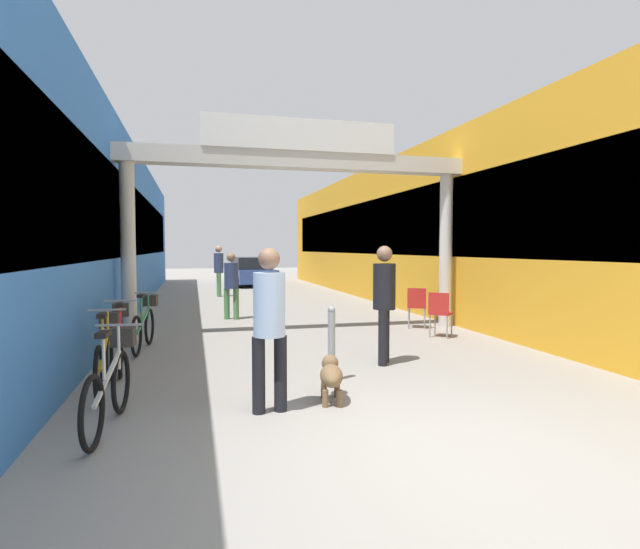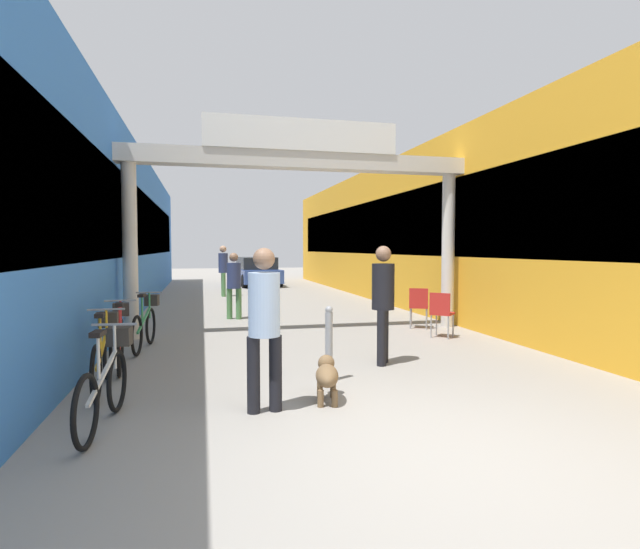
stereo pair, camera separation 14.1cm
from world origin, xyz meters
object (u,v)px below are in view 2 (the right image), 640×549
at_px(cafe_chair_red_nearer, 441,310).
at_px(pedestrian_carrying_crate, 234,281).
at_px(pedestrian_with_dog, 264,318).
at_px(bicycle_red_third, 120,338).
at_px(bicycle_green_farthest, 145,324).
at_px(bollard_post_metal, 329,343).
at_px(cafe_chair_red_farther, 419,304).
at_px(bicycle_orange_second, 103,354).
at_px(pedestrian_elderly_walking, 223,267).
at_px(parked_car_blue, 256,272).
at_px(bicycle_silver_nearest, 106,381).
at_px(pedestrian_companion, 383,296).
at_px(dog_on_leash, 327,375).

bearing_deg(cafe_chair_red_nearer, pedestrian_carrying_crate, 137.03).
relative_size(pedestrian_with_dog, bicycle_red_third, 1.05).
bearing_deg(bicycle_green_farthest, cafe_chair_red_nearer, -2.52).
distance_m(pedestrian_with_dog, bollard_post_metal, 1.52).
xyz_separation_m(bollard_post_metal, cafe_chair_red_farther, (2.98, 3.72, 0.03)).
height_order(bicycle_green_farthest, bollard_post_metal, bollard_post_metal).
height_order(bicycle_orange_second, bicycle_green_farthest, same).
relative_size(pedestrian_elderly_walking, parked_car_blue, 0.45).
xyz_separation_m(bicycle_green_farthest, bollard_post_metal, (2.60, -2.83, 0.07)).
xyz_separation_m(pedestrian_with_dog, bicycle_orange_second, (-1.86, 1.38, -0.58)).
distance_m(bicycle_silver_nearest, parked_car_blue, 18.53).
distance_m(bicycle_red_third, bicycle_green_farthest, 1.37).
xyz_separation_m(pedestrian_companion, pedestrian_carrying_crate, (-1.89, 5.37, -0.10)).
bearing_deg(cafe_chair_red_farther, cafe_chair_red_nearer, -92.17).
height_order(bicycle_orange_second, cafe_chair_red_nearer, bicycle_orange_second).
relative_size(pedestrian_elderly_walking, bicycle_silver_nearest, 1.09).
relative_size(bicycle_silver_nearest, cafe_chair_red_nearer, 1.90).
xyz_separation_m(pedestrian_with_dog, pedestrian_elderly_walking, (0.11, 13.11, 0.05)).
height_order(bicycle_green_farthest, parked_car_blue, parked_car_blue).
distance_m(pedestrian_companion, cafe_chair_red_farther, 3.59).
relative_size(bicycle_silver_nearest, bicycle_green_farthest, 1.00).
xyz_separation_m(pedestrian_carrying_crate, cafe_chair_red_nearer, (3.80, -3.54, -0.40)).
bearing_deg(bicycle_green_farthest, cafe_chair_red_farther, 9.12).
distance_m(dog_on_leash, cafe_chair_red_farther, 5.57).
bearing_deg(pedestrian_carrying_crate, bicycle_silver_nearest, -103.36).
height_order(pedestrian_companion, pedestrian_elderly_walking, pedestrian_elderly_walking).
height_order(pedestrian_elderly_walking, parked_car_blue, pedestrian_elderly_walking).
height_order(bicycle_orange_second, bollard_post_metal, bollard_post_metal).
xyz_separation_m(pedestrian_carrying_crate, pedestrian_elderly_walking, (-0.01, 5.94, 0.13)).
distance_m(bicycle_silver_nearest, bicycle_green_farthest, 3.89).
relative_size(pedestrian_companion, cafe_chair_red_nearer, 2.02).
bearing_deg(bicycle_silver_nearest, cafe_chair_red_nearer, 33.54).
relative_size(dog_on_leash, bollard_post_metal, 0.69).
xyz_separation_m(bicycle_orange_second, cafe_chair_red_nearer, (5.78, 2.25, 0.10)).
xyz_separation_m(pedestrian_companion, bollard_post_metal, (-1.04, -0.75, -0.53)).
relative_size(pedestrian_carrying_crate, pedestrian_elderly_walking, 0.89).
distance_m(cafe_chair_red_nearer, parked_car_blue, 14.72).
height_order(bicycle_silver_nearest, parked_car_blue, parked_car_blue).
xyz_separation_m(pedestrian_carrying_crate, bicycle_orange_second, (-1.98, -5.78, -0.50)).
xyz_separation_m(pedestrian_carrying_crate, bollard_post_metal, (0.86, -6.12, -0.43)).
xyz_separation_m(pedestrian_carrying_crate, cafe_chair_red_farther, (3.84, -2.40, -0.40)).
relative_size(bicycle_red_third, bollard_post_metal, 1.68).
xyz_separation_m(bicycle_silver_nearest, bicycle_orange_second, (-0.28, 1.40, 0.00)).
relative_size(pedestrian_elderly_walking, bollard_post_metal, 1.84).
height_order(pedestrian_carrying_crate, parked_car_blue, pedestrian_carrying_crate).
xyz_separation_m(pedestrian_elderly_walking, bicycle_orange_second, (-1.97, -11.73, -0.63)).
bearing_deg(bicycle_silver_nearest, pedestrian_elderly_walking, 82.66).
height_order(bollard_post_metal, cafe_chair_red_nearer, bollard_post_metal).
bearing_deg(bicycle_orange_second, bicycle_red_third, 88.50).
bearing_deg(bicycle_silver_nearest, bicycle_green_farthest, 90.50).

